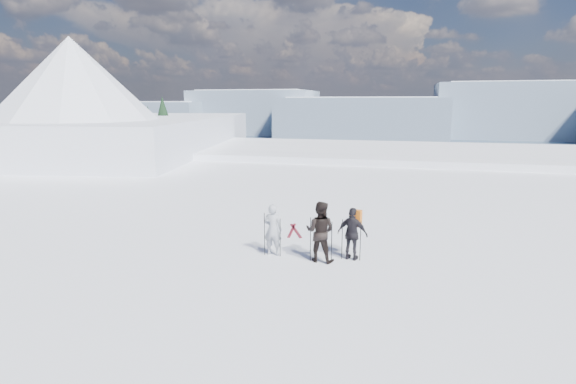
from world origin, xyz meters
name	(u,v)px	position (x,y,z in m)	size (l,w,h in m)	color
lake_basin	(389,228)	(0.00, 30.00, -6.50)	(820.00, 820.00, 71.62)	white
far_mountain_range	(435,114)	(29.60, 454.78, -7.19)	(770.00, 110.00, 53.00)	slate
near_ridge	(119,182)	(-26.66, 29.27, -3.49)	(31.37, 35.68, 25.62)	white
skier_grey	(273,230)	(-2.75, 2.76, 0.77)	(0.56, 0.37, 1.54)	#999EA7
skier_dark	(320,232)	(-1.31, 2.58, 0.87)	(0.84, 0.66, 1.73)	black
skier_pack	(352,234)	(-0.44, 2.93, 0.76)	(0.89, 0.37, 1.52)	black
backpack	(356,198)	(-0.38, 3.18, 1.76)	(0.32, 0.18, 0.48)	orange
ski_poles	(314,239)	(-1.51, 2.70, 0.60)	(2.79, 0.40, 1.28)	black
skis_loose	(294,230)	(-2.73, 5.33, 0.01)	(0.79, 1.70, 0.03)	black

